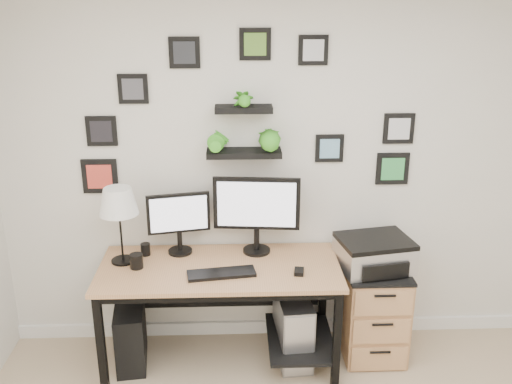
{
  "coord_description": "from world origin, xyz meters",
  "views": [
    {
      "loc": [
        -0.36,
        -1.77,
        2.48
      ],
      "look_at": [
        -0.22,
        1.83,
        1.2
      ],
      "focal_mm": 40.0,
      "sensor_mm": 36.0,
      "label": 1
    }
  ],
  "objects_px": {
    "monitor_left": "(179,219)",
    "file_cabinet": "(373,310)",
    "mug": "(136,261)",
    "pc_tower_black": "(131,334)",
    "table_lamp": "(118,203)",
    "monitor_right": "(257,209)",
    "desk": "(225,280)",
    "printer": "(374,253)",
    "pc_tower_grey": "(293,327)"
  },
  "relations": [
    {
      "from": "mug",
      "to": "pc_tower_black",
      "type": "distance_m",
      "value": 0.59
    },
    {
      "from": "desk",
      "to": "monitor_right",
      "type": "height_order",
      "value": "monitor_right"
    },
    {
      "from": "monitor_right",
      "to": "pc_tower_grey",
      "type": "xyz_separation_m",
      "value": [
        0.25,
        -0.16,
        -0.83
      ]
    },
    {
      "from": "desk",
      "to": "mug",
      "type": "bearing_deg",
      "value": -176.58
    },
    {
      "from": "mug",
      "to": "printer",
      "type": "height_order",
      "value": "printer"
    },
    {
      "from": "monitor_right",
      "to": "printer",
      "type": "distance_m",
      "value": 0.86
    },
    {
      "from": "table_lamp",
      "to": "monitor_right",
      "type": "bearing_deg",
      "value": 6.93
    },
    {
      "from": "monitor_left",
      "to": "monitor_right",
      "type": "bearing_deg",
      "value": -1.08
    },
    {
      "from": "table_lamp",
      "to": "pc_tower_black",
      "type": "relative_size",
      "value": 1.2
    },
    {
      "from": "desk",
      "to": "pc_tower_grey",
      "type": "bearing_deg",
      "value": 1.14
    },
    {
      "from": "desk",
      "to": "table_lamp",
      "type": "bearing_deg",
      "value": 174.74
    },
    {
      "from": "file_cabinet",
      "to": "monitor_right",
      "type": "bearing_deg",
      "value": 172.03
    },
    {
      "from": "desk",
      "to": "mug",
      "type": "height_order",
      "value": "mug"
    },
    {
      "from": "monitor_left",
      "to": "mug",
      "type": "bearing_deg",
      "value": -140.79
    },
    {
      "from": "printer",
      "to": "file_cabinet",
      "type": "bearing_deg",
      "value": -1.55
    },
    {
      "from": "mug",
      "to": "pc_tower_grey",
      "type": "relative_size",
      "value": 0.19
    },
    {
      "from": "pc_tower_grey",
      "to": "file_cabinet",
      "type": "height_order",
      "value": "file_cabinet"
    },
    {
      "from": "file_cabinet",
      "to": "table_lamp",
      "type": "bearing_deg",
      "value": 179.83
    },
    {
      "from": "pc_tower_grey",
      "to": "table_lamp",
      "type": "bearing_deg",
      "value": 177.33
    },
    {
      "from": "desk",
      "to": "mug",
      "type": "distance_m",
      "value": 0.61
    },
    {
      "from": "table_lamp",
      "to": "mug",
      "type": "height_order",
      "value": "table_lamp"
    },
    {
      "from": "monitor_right",
      "to": "mug",
      "type": "bearing_deg",
      "value": -165.41
    },
    {
      "from": "mug",
      "to": "printer",
      "type": "distance_m",
      "value": 1.6
    },
    {
      "from": "monitor_right",
      "to": "pc_tower_black",
      "type": "height_order",
      "value": "monitor_right"
    },
    {
      "from": "monitor_left",
      "to": "pc_tower_grey",
      "type": "bearing_deg",
      "value": -12.55
    },
    {
      "from": "pc_tower_black",
      "to": "printer",
      "type": "xyz_separation_m",
      "value": [
        1.69,
        0.06,
        0.56
      ]
    },
    {
      "from": "table_lamp",
      "to": "pc_tower_grey",
      "type": "distance_m",
      "value": 1.48
    },
    {
      "from": "monitor_left",
      "to": "mug",
      "type": "relative_size",
      "value": 4.48
    },
    {
      "from": "pc_tower_black",
      "to": "pc_tower_grey",
      "type": "relative_size",
      "value": 0.86
    },
    {
      "from": "monitor_left",
      "to": "pc_tower_grey",
      "type": "relative_size",
      "value": 0.86
    },
    {
      "from": "desk",
      "to": "monitor_right",
      "type": "distance_m",
      "value": 0.53
    },
    {
      "from": "monitor_right",
      "to": "pc_tower_grey",
      "type": "bearing_deg",
      "value": -33.32
    },
    {
      "from": "file_cabinet",
      "to": "monitor_left",
      "type": "bearing_deg",
      "value": 174.72
    },
    {
      "from": "pc_tower_black",
      "to": "pc_tower_grey",
      "type": "xyz_separation_m",
      "value": [
        1.13,
        0.01,
        0.02
      ]
    },
    {
      "from": "monitor_left",
      "to": "table_lamp",
      "type": "xyz_separation_m",
      "value": [
        -0.37,
        -0.12,
        0.17
      ]
    },
    {
      "from": "monitor_right",
      "to": "table_lamp",
      "type": "relative_size",
      "value": 1.12
    },
    {
      "from": "desk",
      "to": "printer",
      "type": "bearing_deg",
      "value": 3.29
    },
    {
      "from": "monitor_right",
      "to": "pc_tower_grey",
      "type": "height_order",
      "value": "monitor_right"
    },
    {
      "from": "table_lamp",
      "to": "pc_tower_grey",
      "type": "bearing_deg",
      "value": -2.67
    },
    {
      "from": "file_cabinet",
      "to": "desk",
      "type": "bearing_deg",
      "value": -176.8
    },
    {
      "from": "printer",
      "to": "monitor_right",
      "type": "bearing_deg",
      "value": 171.87
    },
    {
      "from": "file_cabinet",
      "to": "printer",
      "type": "bearing_deg",
      "value": 178.45
    },
    {
      "from": "monitor_left",
      "to": "file_cabinet",
      "type": "bearing_deg",
      "value": -5.28
    },
    {
      "from": "desk",
      "to": "mug",
      "type": "xyz_separation_m",
      "value": [
        -0.58,
        -0.03,
        0.17
      ]
    },
    {
      "from": "monitor_left",
      "to": "pc_tower_black",
      "type": "relative_size",
      "value": 1.0
    },
    {
      "from": "monitor_left",
      "to": "file_cabinet",
      "type": "height_order",
      "value": "monitor_left"
    },
    {
      "from": "desk",
      "to": "pc_tower_grey",
      "type": "xyz_separation_m",
      "value": [
        0.47,
        0.01,
        -0.38
      ]
    },
    {
      "from": "mug",
      "to": "pc_tower_grey",
      "type": "height_order",
      "value": "mug"
    },
    {
      "from": "file_cabinet",
      "to": "pc_tower_black",
      "type": "bearing_deg",
      "value": -178.06
    },
    {
      "from": "monitor_right",
      "to": "mug",
      "type": "height_order",
      "value": "monitor_right"
    }
  ]
}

